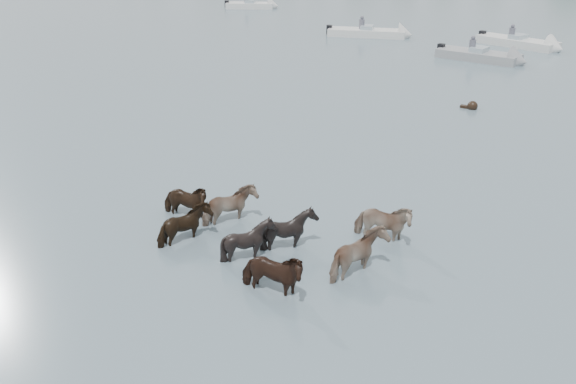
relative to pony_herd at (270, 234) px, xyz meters
The scene contains 7 objects.
ground 1.97m from the pony_herd, behind, with size 400.00×400.00×0.00m, color slate.
pony_herd is the anchor object (origin of this frame).
swimming_pony 14.58m from the pony_herd, 86.30° to the left, with size 0.72×0.44×0.44m.
motorboat_a 30.04m from the pony_herd, 107.72° to the left, with size 5.82×3.15×1.92m.
motorboat_b 24.44m from the pony_herd, 91.53° to the left, with size 5.26×2.21×1.92m.
motorboat_c 29.63m from the pony_herd, 89.29° to the left, with size 5.64×3.13×1.92m.
motorboat_f 43.66m from the pony_herd, 123.12° to the left, with size 4.83×3.43×1.92m.
Camera 1 is at (9.03, -11.59, 7.41)m, focal length 39.02 mm.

